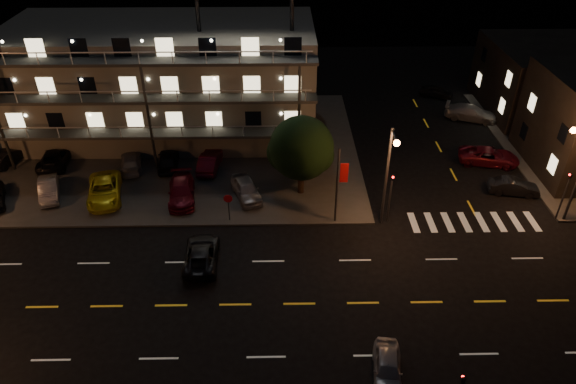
{
  "coord_description": "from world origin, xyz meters",
  "views": [
    {
      "loc": [
        0.91,
        -22.64,
        23.73
      ],
      "look_at": [
        1.43,
        8.0,
        3.06
      ],
      "focal_mm": 32.0,
      "sensor_mm": 36.0,
      "label": 1
    }
  ],
  "objects_px": {
    "tree": "(301,150)",
    "road_car_west": "(201,254)",
    "lot_car_7": "(131,162)",
    "road_car_east": "(387,368)",
    "lot_car_2": "(104,190)",
    "lot_car_4": "(246,189)",
    "side_car_0": "(514,187)"
  },
  "relations": [
    {
      "from": "lot_car_2",
      "to": "lot_car_7",
      "type": "height_order",
      "value": "lot_car_2"
    },
    {
      "from": "lot_car_4",
      "to": "road_car_west",
      "type": "bearing_deg",
      "value": -128.84
    },
    {
      "from": "lot_car_2",
      "to": "lot_car_4",
      "type": "xyz_separation_m",
      "value": [
        11.37,
        -0.01,
        -0.01
      ]
    },
    {
      "from": "lot_car_7",
      "to": "lot_car_4",
      "type": "bearing_deg",
      "value": 142.95
    },
    {
      "from": "side_car_0",
      "to": "lot_car_2",
      "type": "bearing_deg",
      "value": 101.07
    },
    {
      "from": "tree",
      "to": "lot_car_4",
      "type": "height_order",
      "value": "tree"
    },
    {
      "from": "lot_car_4",
      "to": "side_car_0",
      "type": "relative_size",
      "value": 1.08
    },
    {
      "from": "lot_car_4",
      "to": "lot_car_7",
      "type": "distance_m",
      "value": 11.3
    },
    {
      "from": "lot_car_4",
      "to": "road_car_west",
      "type": "xyz_separation_m",
      "value": [
        -2.68,
        -7.63,
        -0.21
      ]
    },
    {
      "from": "lot_car_2",
      "to": "lot_car_7",
      "type": "relative_size",
      "value": 1.24
    },
    {
      "from": "lot_car_2",
      "to": "road_car_west",
      "type": "distance_m",
      "value": 11.57
    },
    {
      "from": "road_car_west",
      "to": "lot_car_4",
      "type": "bearing_deg",
      "value": -110.84
    },
    {
      "from": "tree",
      "to": "side_car_0",
      "type": "bearing_deg",
      "value": -1.01
    },
    {
      "from": "lot_car_7",
      "to": "road_car_west",
      "type": "distance_m",
      "value": 14.41
    },
    {
      "from": "side_car_0",
      "to": "lot_car_4",
      "type": "bearing_deg",
      "value": 101.37
    },
    {
      "from": "lot_car_7",
      "to": "tree",
      "type": "bearing_deg",
      "value": 151.76
    },
    {
      "from": "lot_car_2",
      "to": "road_car_east",
      "type": "xyz_separation_m",
      "value": [
        19.75,
        -17.03,
        -0.26
      ]
    },
    {
      "from": "lot_car_4",
      "to": "side_car_0",
      "type": "bearing_deg",
      "value": -18.65
    },
    {
      "from": "tree",
      "to": "lot_car_4",
      "type": "xyz_separation_m",
      "value": [
        -4.37,
        -0.61,
        -3.23
      ]
    },
    {
      "from": "lot_car_2",
      "to": "lot_car_4",
      "type": "distance_m",
      "value": 11.37
    },
    {
      "from": "road_car_east",
      "to": "lot_car_7",
      "type": "bearing_deg",
      "value": 139.21
    },
    {
      "from": "road_car_west",
      "to": "tree",
      "type": "bearing_deg",
      "value": -132.02
    },
    {
      "from": "lot_car_7",
      "to": "road_car_east",
      "type": "xyz_separation_m",
      "value": [
        18.72,
        -21.59,
        -0.14
      ]
    },
    {
      "from": "road_car_east",
      "to": "lot_car_2",
      "type": "bearing_deg",
      "value": 147.53
    },
    {
      "from": "lot_car_4",
      "to": "road_car_west",
      "type": "height_order",
      "value": "lot_car_4"
    },
    {
      "from": "lot_car_4",
      "to": "side_car_0",
      "type": "xyz_separation_m",
      "value": [
        21.83,
        0.31,
        -0.22
      ]
    },
    {
      "from": "lot_car_7",
      "to": "side_car_0",
      "type": "height_order",
      "value": "lot_car_7"
    },
    {
      "from": "lot_car_7",
      "to": "side_car_0",
      "type": "distance_m",
      "value": 32.45
    },
    {
      "from": "tree",
      "to": "road_car_west",
      "type": "height_order",
      "value": "tree"
    },
    {
      "from": "lot_car_4",
      "to": "lot_car_7",
      "type": "relative_size",
      "value": 0.99
    },
    {
      "from": "tree",
      "to": "lot_car_7",
      "type": "relative_size",
      "value": 1.53
    },
    {
      "from": "road_car_west",
      "to": "side_car_0",
      "type": "bearing_deg",
      "value": -163.52
    }
  ]
}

